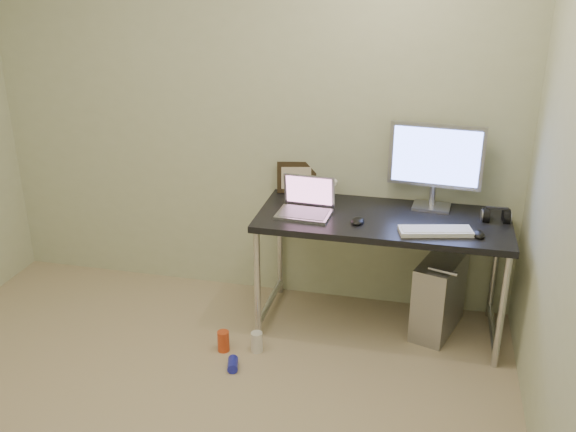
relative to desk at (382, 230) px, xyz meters
The scene contains 16 objects.
wall_back 1.14m from the desk, 160.48° to the left, with size 3.50×0.02×2.50m, color beige.
desk is the anchor object (origin of this frame).
tower_computer 0.56m from the desk, ahead, with size 0.34×0.51×0.52m.
cable_a 0.50m from the desk, 40.65° to the left, with size 0.01×0.01×0.70m, color black.
cable_b 0.56m from the desk, 31.88° to the left, with size 0.01×0.01×0.72m, color black.
can_red 1.16m from the desk, 150.50° to the right, with size 0.07×0.07×0.13m, color #D3471E.
can_white 1.01m from the desk, 145.99° to the right, with size 0.07×0.07×0.13m, color silver.
can_blue 1.18m from the desk, 139.22° to the right, with size 0.06×0.06×0.11m, color #2227BF.
laptop 0.48m from the desk, behind, with size 0.33×0.27×0.22m.
monitor 0.53m from the desk, 38.75° to the left, with size 0.56×0.18×0.53m.
keyboard 0.37m from the desk, 29.14° to the right, with size 0.41×0.13×0.02m, color white.
mouse_right 0.57m from the desk, 16.39° to the right, with size 0.07×0.11×0.04m, color black.
mouse_left 0.21m from the desk, 137.80° to the right, with size 0.07×0.12×0.04m, color black.
headphones 0.66m from the desk, ahead, with size 0.16×0.10×0.11m.
picture_frame 0.69m from the desk, 153.13° to the left, with size 0.25×0.03×0.20m, color black.
webcam 0.46m from the desk, 143.82° to the left, with size 0.05×0.04×0.12m.
Camera 1 is at (1.17, -2.14, 2.21)m, focal length 40.00 mm.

